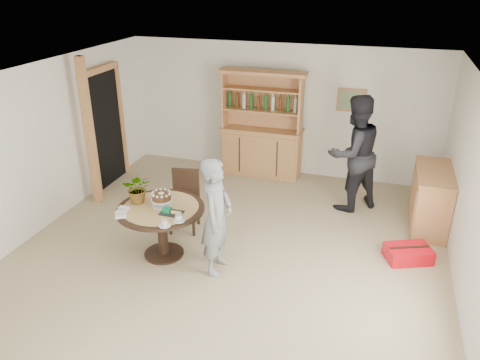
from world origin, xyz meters
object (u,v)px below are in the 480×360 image
at_px(hutch, 262,140).
at_px(teen_boy, 217,217).
at_px(dining_chair, 185,196).
at_px(sideboard, 431,199).
at_px(adult_person, 354,154).
at_px(red_suitcase, 408,254).
at_px(dining_table, 161,217).

relative_size(hutch, teen_boy, 1.27).
relative_size(hutch, dining_chair, 2.16).
height_order(sideboard, adult_person, adult_person).
distance_m(sideboard, teen_boy, 3.47).
bearing_deg(sideboard, adult_person, 166.70).
bearing_deg(hutch, red_suitcase, -40.39).
bearing_deg(hutch, dining_chair, -103.63).
bearing_deg(dining_table, dining_chair, 90.97).
bearing_deg(dining_table, teen_boy, -6.71).
bearing_deg(dining_table, hutch, 80.02).
bearing_deg(sideboard, dining_table, -151.17).
xyz_separation_m(hutch, adult_person, (1.80, -0.95, 0.28)).
bearing_deg(dining_chair, hutch, 66.17).
height_order(hutch, red_suitcase, hutch).
xyz_separation_m(hutch, dining_chair, (-0.58, -2.40, -0.15)).
bearing_deg(adult_person, dining_chair, -9.87).
bearing_deg(hutch, dining_table, -99.98).
xyz_separation_m(dining_chair, red_suitcase, (3.33, 0.06, -0.43)).
distance_m(hutch, adult_person, 2.05).
height_order(dining_chair, adult_person, adult_person).
bearing_deg(teen_boy, red_suitcase, -69.31).
height_order(hutch, sideboard, hutch).
bearing_deg(hutch, adult_person, -27.81).
relative_size(dining_chair, red_suitcase, 1.33).
relative_size(dining_table, teen_boy, 0.75).
bearing_deg(red_suitcase, dining_table, 172.12).
distance_m(hutch, sideboard, 3.29).
bearing_deg(red_suitcase, teen_boy, 178.99).
relative_size(sideboard, red_suitcase, 1.78).
bearing_deg(hutch, sideboard, -22.21).
xyz_separation_m(teen_boy, red_suitcase, (2.46, 0.99, -0.70)).
bearing_deg(red_suitcase, sideboard, 51.85).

